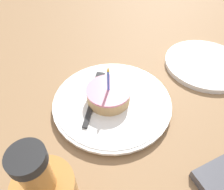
% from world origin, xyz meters
% --- Properties ---
extents(ground_plane, '(2.40, 2.40, 0.04)m').
position_xyz_m(ground_plane, '(0.00, 0.00, -0.02)').
color(ground_plane, olive).
rests_on(ground_plane, ground).
extents(plate, '(0.29, 0.29, 0.02)m').
position_xyz_m(plate, '(0.01, -0.01, 0.01)').
color(plate, white).
rests_on(plate, ground_plane).
extents(cake_slice, '(0.11, 0.11, 0.11)m').
position_xyz_m(cake_slice, '(0.00, -0.01, 0.04)').
color(cake_slice, tan).
rests_on(cake_slice, plate).
extents(fork, '(0.12, 0.16, 0.00)m').
position_xyz_m(fork, '(-0.02, 0.02, 0.02)').
color(fork, '#262626').
rests_on(fork, plate).
extents(side_plate, '(0.24, 0.24, 0.01)m').
position_xyz_m(side_plate, '(0.33, 0.01, 0.01)').
color(side_plate, white).
rests_on(side_plate, ground_plane).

